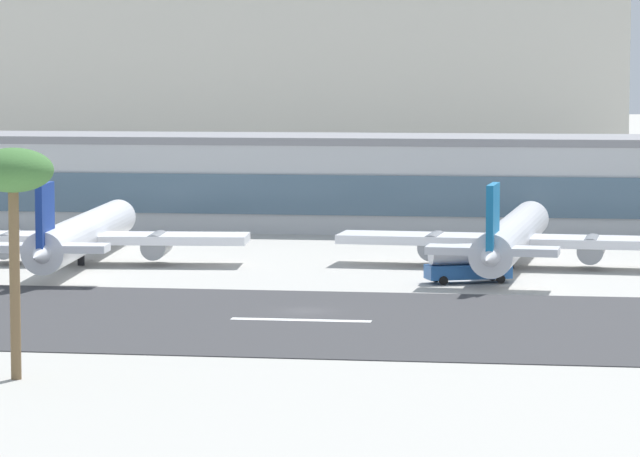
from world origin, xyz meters
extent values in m
plane|color=#B2AFA8|center=(0.00, 0.00, 0.00)|extent=(1400.00, 1400.00, 0.00)
cube|color=#38383A|center=(0.00, -5.43, 0.04)|extent=(800.00, 38.00, 0.08)
cube|color=white|center=(0.44, -5.43, 0.09)|extent=(12.00, 1.20, 0.01)
cube|color=#B7BABC|center=(-5.82, 80.07, 5.74)|extent=(213.23, 20.19, 11.48)
cube|color=#476075|center=(-5.82, 69.83, 5.17)|extent=(206.84, 0.30, 5.17)
cube|color=gray|center=(-5.82, 80.07, 11.98)|extent=(215.37, 20.39, 1.00)
cube|color=beige|center=(-41.28, 184.97, 19.81)|extent=(148.61, 25.67, 39.61)
cylinder|color=white|center=(-29.98, 34.03, 3.30)|extent=(8.08, 42.78, 4.26)
sphere|color=white|center=(-31.90, 55.23, 3.30)|extent=(4.04, 4.04, 4.04)
cone|color=white|center=(-28.06, 12.83, 3.30)|extent=(4.51, 7.98, 3.83)
cube|color=white|center=(-29.90, 33.18, 2.87)|extent=(36.56, 9.62, 0.94)
cylinder|color=gray|center=(-21.80, 33.91, 2.13)|extent=(3.29, 6.19, 2.77)
cylinder|color=gray|center=(-38.00, 32.45, 2.13)|extent=(3.29, 6.19, 2.77)
cube|color=white|center=(-28.21, 14.52, 3.72)|extent=(12.55, 4.60, 0.75)
cube|color=navy|center=(-28.21, 14.52, 6.70)|extent=(1.20, 5.79, 6.81)
cylinder|color=black|center=(-29.78, 31.91, 0.59)|extent=(0.77, 0.77, 1.17)
cylinder|color=silver|center=(16.68, 37.97, 3.33)|extent=(7.03, 43.21, 4.30)
sphere|color=silver|center=(18.05, 59.44, 3.33)|extent=(4.09, 4.09, 4.09)
cone|color=silver|center=(15.32, 16.50, 3.33)|extent=(4.36, 7.98, 3.87)
cube|color=silver|center=(16.63, 37.11, 2.90)|extent=(37.97, 8.84, 0.95)
cylinder|color=gray|center=(25.08, 36.57, 2.15)|extent=(3.17, 6.19, 2.80)
cylinder|color=gray|center=(8.18, 37.65, 2.15)|extent=(3.17, 6.19, 2.80)
cube|color=silver|center=(15.42, 18.22, 3.76)|extent=(13.00, 4.36, 0.76)
cube|color=#1975B2|center=(15.42, 18.22, 6.78)|extent=(1.06, 5.84, 6.88)
cylinder|color=black|center=(16.55, 35.82, 0.59)|extent=(0.77, 0.77, 1.18)
cube|color=#23569E|center=(12.81, 22.79, 1.15)|extent=(8.86, 5.56, 1.40)
cylinder|color=silver|center=(11.86, 22.41, 2.90)|extent=(6.15, 4.09, 2.10)
cube|color=#23569E|center=(15.81, 23.98, 2.75)|extent=(2.78, 2.98, 1.80)
cylinder|color=black|center=(16.05, 22.68, 0.45)|extent=(0.94, 0.59, 0.90)
cylinder|color=black|center=(15.09, 25.09, 0.45)|extent=(0.94, 0.59, 0.90)
cylinder|color=black|center=(10.52, 20.48, 0.45)|extent=(0.94, 0.59, 0.90)
cylinder|color=black|center=(9.56, 22.90, 0.45)|extent=(0.94, 0.59, 0.90)
cylinder|color=brown|center=(-14.54, -35.30, 7.18)|extent=(0.72, 0.72, 14.37)
ellipsoid|color=#427538|center=(-14.54, -35.30, 14.37)|extent=(5.54, 5.54, 3.05)
camera|label=1|loc=(23.11, -146.41, 21.07)|focal=95.81mm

